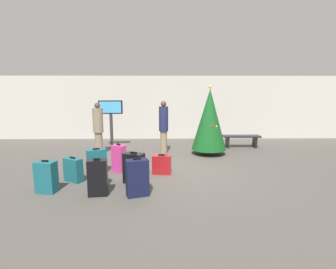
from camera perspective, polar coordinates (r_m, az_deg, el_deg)
ground_plane at (r=7.39m, az=0.89°, el=-7.64°), size 16.00×16.00×0.00m
back_wall at (r=11.85m, az=0.20°, el=6.03°), size 16.00×0.20×2.88m
holiday_tree at (r=8.97m, az=9.26°, el=3.33°), size 1.21×1.21×2.40m
flight_info_kiosk at (r=10.15m, az=-12.67°, el=4.36°), size 0.92×0.13×1.85m
waiting_bench at (r=10.43m, az=16.07°, el=-0.87°), size 1.45×0.44×0.48m
traveller_0 at (r=9.18m, az=-15.36°, el=1.55°), size 0.44×0.44×1.81m
traveller_1 at (r=8.99m, az=-0.99°, el=1.98°), size 0.45×0.45×1.87m
suitcase_0 at (r=7.15m, az=-10.95°, el=-5.29°), size 0.42×0.38×0.79m
suitcase_1 at (r=6.73m, az=-20.45°, el=-7.43°), size 0.53×0.44×0.62m
suitcase_2 at (r=6.24m, az=-7.63°, el=-7.49°), size 0.55×0.44×0.78m
suitcase_3 at (r=6.28m, az=-15.03°, el=-8.76°), size 0.38×0.34×0.54m
suitcase_4 at (r=6.24m, az=-25.60°, el=-8.61°), size 0.45×0.33×0.73m
suitcase_5 at (r=7.25m, az=-15.66°, el=-5.73°), size 0.55×0.42×0.68m
suitcase_6 at (r=5.49m, az=-6.88°, el=-9.60°), size 0.52×0.39×0.83m
suitcase_7 at (r=6.88m, az=-1.43°, el=-6.77°), size 0.52×0.29×0.54m
suitcase_8 at (r=5.67m, az=-15.48°, el=-9.32°), size 0.43×0.27×0.82m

